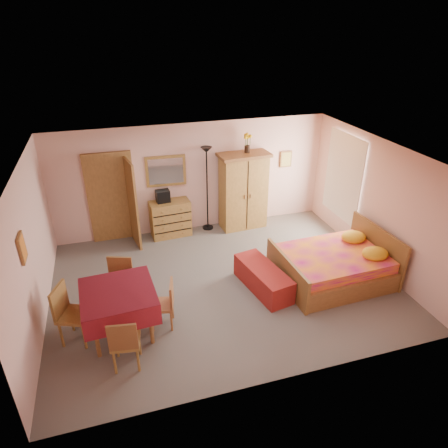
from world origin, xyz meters
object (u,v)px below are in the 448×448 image
object	(u,v)px
wall_mirror	(166,171)
sunflower_vase	(247,143)
stereo	(163,196)
bed	(333,258)
dining_table	(120,312)
chair_east	(162,304)
chair_west	(75,314)
wardrobe	(243,191)
chair_south	(125,341)
bench	(263,278)
chair_north	(119,286)
chest_of_drawers	(170,219)
floor_lamp	(207,190)

from	to	relation	value
wall_mirror	sunflower_vase	size ratio (longest dim) A/B	2.02
stereo	bed	xyz separation A→B (m)	(2.86, -2.77, -0.53)
wall_mirror	bed	distance (m)	4.15
dining_table	chair_east	bearing A→B (deg)	-0.82
dining_table	chair_west	world-z (taller)	chair_west
wall_mirror	wardrobe	bearing A→B (deg)	-5.16
dining_table	chair_south	world-z (taller)	chair_south
chair_west	chair_east	bearing A→B (deg)	110.39
bench	stereo	bearing A→B (deg)	118.42
stereo	chair_east	bearing A→B (deg)	-99.98
chair_south	chair_east	bearing A→B (deg)	56.78
sunflower_vase	chair_north	size ratio (longest dim) A/B	0.47
chest_of_drawers	stereo	xyz separation A→B (m)	(-0.13, 0.04, 0.58)
bed	chair_south	size ratio (longest dim) A/B	2.31
wall_mirror	wardrobe	xyz separation A→B (m)	(1.80, -0.26, -0.61)
chair_north	floor_lamp	bearing A→B (deg)	-111.90
chair_west	dining_table	bearing A→B (deg)	109.28
wardrobe	bench	size ratio (longest dim) A/B	1.35
sunflower_vase	bench	distance (m)	3.29
bed	chair_south	xyz separation A→B (m)	(-4.06, -1.08, -0.03)
wall_mirror	bed	world-z (taller)	wall_mirror
bench	chair_south	bearing A→B (deg)	-155.86
chair_north	bed	bearing A→B (deg)	-164.03
wardrobe	wall_mirror	bearing A→B (deg)	167.90
bed	dining_table	bearing A→B (deg)	-177.37
stereo	sunflower_vase	distance (m)	2.30
dining_table	chair_east	distance (m)	0.67
floor_lamp	sunflower_vase	bearing A→B (deg)	-4.20
chest_of_drawers	wardrobe	world-z (taller)	wardrobe
bench	dining_table	size ratio (longest dim) A/B	1.22
dining_table	sunflower_vase	bearing A→B (deg)	43.78
wall_mirror	wardrobe	size ratio (longest dim) A/B	0.49
bed	chair_north	world-z (taller)	bed
bed	chair_west	distance (m)	4.79
chest_of_drawers	chair_south	bearing A→B (deg)	-113.34
wardrobe	chair_west	size ratio (longest dim) A/B	1.85
chair_north	bench	bearing A→B (deg)	-163.91
bench	chair_west	bearing A→B (deg)	-172.78
stereo	bench	distance (m)	3.14
chair_north	chair_east	distance (m)	0.91
dining_table	chair_north	size ratio (longest dim) A/B	1.19
chair_east	bench	bearing A→B (deg)	-63.38
chair_west	chair_east	world-z (taller)	chair_west
chest_of_drawers	chair_south	xyz separation A→B (m)	(-1.33, -3.82, 0.02)
chair_west	stereo	bearing A→B (deg)	170.68
chair_south	chair_north	bearing A→B (deg)	99.15
stereo	bed	size ratio (longest dim) A/B	0.15
bed	dining_table	size ratio (longest dim) A/B	1.84
wardrobe	chair_south	xyz separation A→B (m)	(-3.12, -3.77, -0.48)
floor_lamp	sunflower_vase	size ratio (longest dim) A/B	4.56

